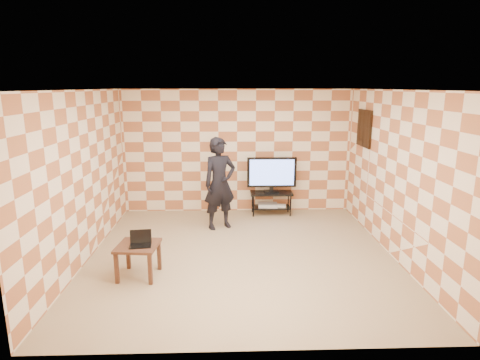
% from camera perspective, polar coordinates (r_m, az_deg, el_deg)
% --- Properties ---
extents(floor, '(5.00, 5.00, 0.00)m').
position_cam_1_polar(floor, '(6.82, 0.17, -10.62)').
color(floor, tan).
rests_on(floor, ground).
extents(wall_back, '(5.00, 0.02, 2.70)m').
position_cam_1_polar(wall_back, '(8.85, -0.41, 4.06)').
color(wall_back, beige).
rests_on(wall_back, ground).
extents(wall_front, '(5.00, 0.02, 2.70)m').
position_cam_1_polar(wall_front, '(3.99, 1.50, -7.35)').
color(wall_front, beige).
rests_on(wall_front, ground).
extents(wall_left, '(0.02, 5.00, 2.70)m').
position_cam_1_polar(wall_left, '(6.78, -21.44, 0.33)').
color(wall_left, beige).
rests_on(wall_left, ground).
extents(wall_right, '(0.02, 5.00, 2.70)m').
position_cam_1_polar(wall_right, '(6.95, 21.26, 0.64)').
color(wall_right, beige).
rests_on(wall_right, ground).
extents(ceiling, '(5.00, 5.00, 0.02)m').
position_cam_1_polar(ceiling, '(6.24, 0.19, 12.71)').
color(ceiling, white).
rests_on(ceiling, wall_back).
extents(wall_art, '(0.04, 0.72, 0.72)m').
position_cam_1_polar(wall_art, '(8.28, 17.26, 7.04)').
color(wall_art, black).
rests_on(wall_art, wall_right).
extents(tv_stand, '(0.91, 0.41, 0.50)m').
position_cam_1_polar(tv_stand, '(8.80, 4.47, -2.60)').
color(tv_stand, black).
rests_on(tv_stand, floor).
extents(tv, '(1.06, 0.20, 0.77)m').
position_cam_1_polar(tv, '(8.67, 4.53, 0.99)').
color(tv, black).
rests_on(tv, tv_stand).
extents(dvd_player, '(0.43, 0.32, 0.07)m').
position_cam_1_polar(dvd_player, '(8.85, 3.98, -3.57)').
color(dvd_player, silver).
rests_on(dvd_player, tv_stand).
extents(game_console, '(0.25, 0.20, 0.05)m').
position_cam_1_polar(game_console, '(8.85, 5.82, -3.66)').
color(game_console, silver).
rests_on(game_console, tv_stand).
extents(side_table, '(0.63, 0.63, 0.50)m').
position_cam_1_polar(side_table, '(6.14, -14.31, -9.64)').
color(side_table, '#362215').
rests_on(side_table, floor).
extents(laptop, '(0.33, 0.28, 0.21)m').
position_cam_1_polar(laptop, '(6.07, -13.96, -8.51)').
color(laptop, black).
rests_on(laptop, side_table).
extents(person, '(0.78, 0.67, 1.81)m').
position_cam_1_polar(person, '(7.82, -2.90, -0.50)').
color(person, black).
rests_on(person, floor).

